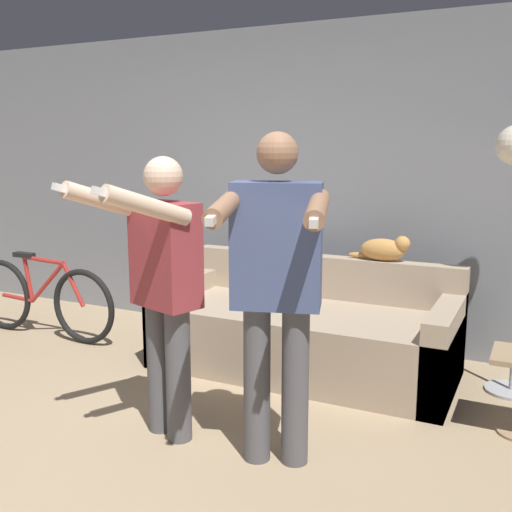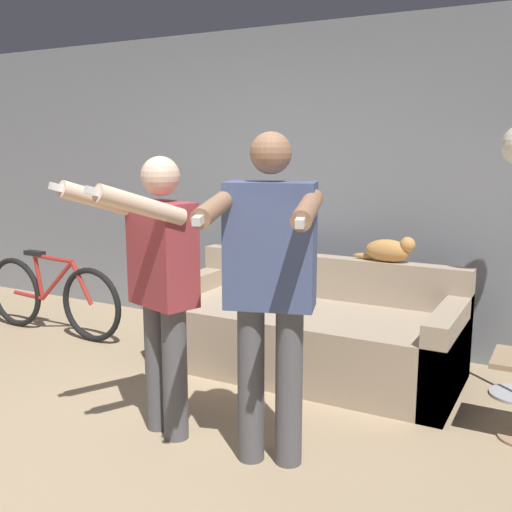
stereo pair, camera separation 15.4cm
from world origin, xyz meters
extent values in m
plane|color=tan|center=(0.00, 0.00, 0.00)|extent=(16.00, 16.00, 0.00)
cube|color=gray|center=(0.00, 2.45, 1.30)|extent=(10.00, 0.05, 2.60)
cube|color=tan|center=(0.46, 1.67, 0.23)|extent=(2.16, 0.94, 0.47)
cube|color=tan|center=(0.46, 2.07, 0.63)|extent=(2.16, 0.14, 0.32)
cube|color=tan|center=(-0.54, 1.67, 0.30)|extent=(0.16, 0.94, 0.61)
cube|color=tan|center=(1.46, 1.67, 0.30)|extent=(0.16, 0.94, 0.61)
cylinder|color=#56565B|center=(0.06, 0.44, 0.38)|extent=(0.14, 0.14, 0.76)
cylinder|color=#56565B|center=(0.23, 0.38, 0.38)|extent=(0.14, 0.14, 0.76)
cube|color=#9E383D|center=(0.15, 0.41, 1.05)|extent=(0.43, 0.33, 0.57)
sphere|color=beige|center=(0.15, 0.41, 1.47)|extent=(0.21, 0.21, 0.21)
cylinder|color=beige|center=(-0.10, 0.24, 1.34)|extent=(0.24, 0.51, 0.24)
cube|color=white|center=(-0.17, 0.01, 1.42)|extent=(0.07, 0.13, 0.07)
cylinder|color=beige|center=(0.24, 0.13, 1.34)|extent=(0.24, 0.51, 0.24)
cube|color=white|center=(0.17, -0.10, 1.42)|extent=(0.07, 0.13, 0.07)
cylinder|color=#56565B|center=(0.71, 0.38, 0.42)|extent=(0.14, 0.14, 0.83)
cylinder|color=#56565B|center=(0.90, 0.44, 0.42)|extent=(0.14, 0.14, 0.83)
cube|color=#475684|center=(0.81, 0.41, 1.15)|extent=(0.49, 0.34, 0.63)
sphere|color=#9E7051|center=(0.81, 0.41, 1.60)|extent=(0.20, 0.20, 0.20)
cylinder|color=#9E7051|center=(0.68, 0.11, 1.36)|extent=(0.23, 0.51, 0.14)
cube|color=white|center=(0.75, -0.13, 1.33)|extent=(0.07, 0.13, 0.05)
cylinder|color=#9E7051|center=(1.08, 0.23, 1.36)|extent=(0.23, 0.51, 0.14)
cube|color=white|center=(1.15, 0.00, 1.33)|extent=(0.07, 0.13, 0.05)
ellipsoid|color=tan|center=(0.93, 2.07, 0.88)|extent=(0.33, 0.14, 0.17)
sphere|color=tan|center=(1.07, 2.07, 0.93)|extent=(0.11, 0.11, 0.11)
ellipsoid|color=tan|center=(0.75, 2.09, 0.82)|extent=(0.18, 0.04, 0.04)
cone|color=tan|center=(1.05, 2.05, 0.97)|extent=(0.03, 0.03, 0.03)
cone|color=tan|center=(1.05, 2.09, 0.97)|extent=(0.03, 0.03, 0.03)
torus|color=black|center=(-1.40, 1.44, 0.32)|extent=(0.64, 0.05, 0.64)
torus|color=black|center=(-2.32, 1.44, 0.32)|extent=(0.64, 0.05, 0.64)
cylinder|color=#B72D28|center=(-1.78, 1.44, 0.49)|extent=(0.41, 0.04, 0.39)
cylinder|color=#B72D28|center=(-2.00, 1.44, 0.49)|extent=(0.10, 0.04, 0.39)
cylinder|color=#B72D28|center=(-1.81, 1.44, 0.68)|extent=(0.45, 0.04, 0.05)
cylinder|color=#B72D28|center=(-2.14, 1.44, 0.31)|extent=(0.35, 0.04, 0.05)
cylinder|color=#B72D28|center=(-1.49, 1.44, 0.49)|extent=(0.22, 0.04, 0.37)
cube|color=black|center=(-2.03, 1.44, 0.70)|extent=(0.20, 0.07, 0.04)
camera|label=1|loc=(1.99, -2.25, 1.63)|focal=42.00mm
camera|label=2|loc=(2.13, -2.18, 1.63)|focal=42.00mm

